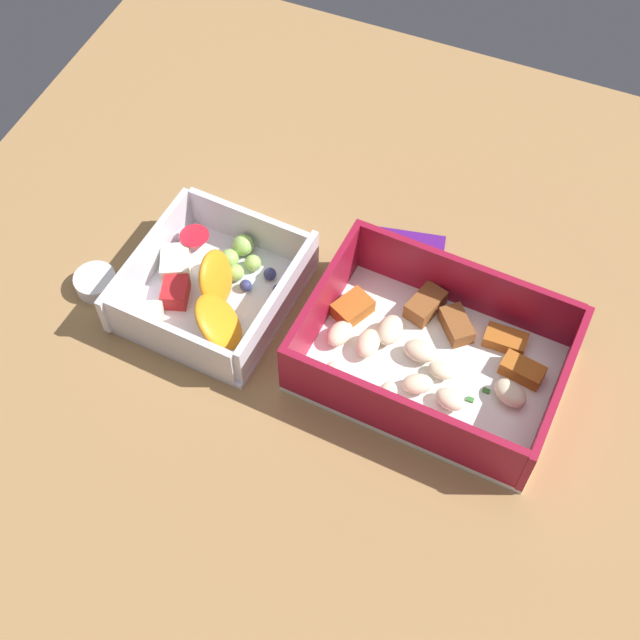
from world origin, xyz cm
name	(u,v)px	position (x,y,z in cm)	size (l,w,h in cm)	color
table_surface	(339,349)	(0.00, 0.00, 1.00)	(80.00, 80.00, 2.00)	#9E7547
pasta_container	(432,354)	(7.73, 0.85, 3.87)	(21.39, 15.67, 6.09)	white
fruit_bowl	(212,287)	(-11.82, -0.07, 3.85)	(13.87, 14.66, 5.80)	white
candy_bar	(405,245)	(1.69, 11.66, 2.60)	(7.00, 2.40, 1.20)	#51197A
paper_cup_liner	(96,282)	(-21.83, -2.90, 2.74)	(3.68, 3.68, 1.49)	white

